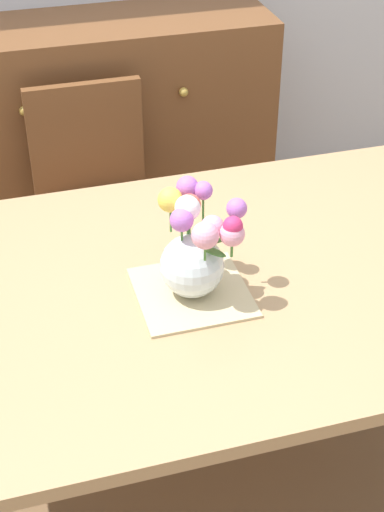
# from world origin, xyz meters

# --- Properties ---
(ground_plane) EXTENTS (12.00, 12.00, 0.00)m
(ground_plane) POSITION_xyz_m (0.00, 0.00, 0.00)
(ground_plane) COLOR brown
(dining_table) EXTENTS (1.69, 1.12, 0.74)m
(dining_table) POSITION_xyz_m (0.00, 0.00, 0.66)
(dining_table) COLOR tan
(dining_table) RESTS_ON ground_plane
(chair_far) EXTENTS (0.42, 0.42, 0.90)m
(chair_far) POSITION_xyz_m (-0.15, 0.90, 0.52)
(chair_far) COLOR brown
(chair_far) RESTS_ON ground_plane
(dresser) EXTENTS (1.40, 0.47, 1.00)m
(dresser) POSITION_xyz_m (-0.05, 1.33, 0.50)
(dresser) COLOR brown
(dresser) RESTS_ON ground_plane
(placemat) EXTENTS (0.29, 0.29, 0.01)m
(placemat) POSITION_xyz_m (-0.05, -0.05, 0.74)
(placemat) COLOR #CCB789
(placemat) RESTS_ON dining_table
(flower_vase) EXTENTS (0.23, 0.24, 0.27)m
(flower_vase) POSITION_xyz_m (-0.04, -0.04, 0.88)
(flower_vase) COLOR silver
(flower_vase) RESTS_ON placemat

